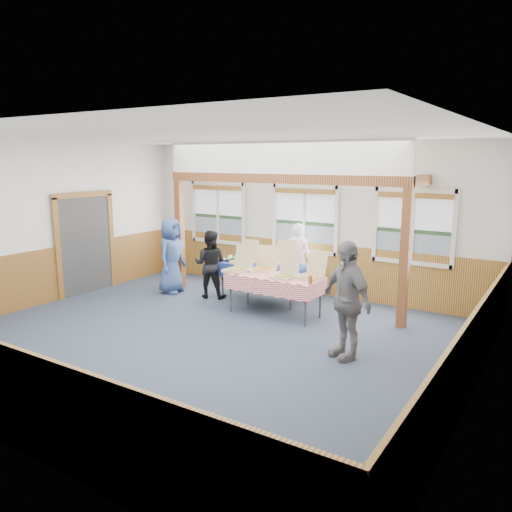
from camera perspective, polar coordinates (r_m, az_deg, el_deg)
The scene contains 29 objects.
floor at distance 8.23m, azimuth -5.86°, elevation -9.35°, with size 8.00×8.00×0.00m, color #293243.
ceiling at distance 7.72m, azimuth -6.34°, elevation 13.50°, with size 8.00×8.00×0.00m, color white.
wall_back at distance 10.75m, azimuth 5.68°, elevation 4.26°, with size 8.00×8.00×0.00m, color silver.
wall_left at distance 10.76m, azimuth -22.98°, elevation 3.45°, with size 8.00×8.00×0.00m, color silver.
wall_right at distance 6.20m, azimuth 24.18°, elevation -1.67°, with size 8.00×8.00×0.00m, color silver.
wainscot_back at distance 10.90m, azimuth 5.52°, elevation -1.25°, with size 7.98×0.05×1.10m, color brown.
wainscot_left at distance 10.92m, azimuth -22.50°, elevation -2.03°, with size 0.05×6.98×1.10m, color brown.
wainscot_right at distance 6.50m, azimuth 23.22°, elevation -10.73°, with size 0.05×6.98×1.10m, color brown.
cased_opening at distance 11.34m, azimuth -18.93°, elevation 1.25°, with size 0.06×1.30×2.10m, color #383838.
window_left at distance 11.92m, azimuth -4.34°, elevation 5.33°, with size 1.56×0.10×1.46m.
window_mid at distance 10.70m, azimuth 5.59°, elevation 4.65°, with size 1.56×0.10×1.46m.
window_right at distance 9.87m, azimuth 17.57°, elevation 3.66°, with size 1.56×0.10×1.46m.
post_left at distance 11.21m, azimuth -8.68°, elevation 2.40°, with size 0.15×0.15×2.40m, color #542A12.
post_right at distance 8.79m, azimuth 16.64°, elevation -0.31°, with size 0.15×0.15×2.40m, color #542A12.
cross_beam at distance 9.62m, azimuth 2.49°, elevation 8.83°, with size 5.15×0.18×0.18m, color #542A12.
table_left at distance 10.15m, azimuth 0.83°, elevation -1.25°, with size 1.92×1.16×0.76m.
table_right at distance 9.19m, azimuth 2.15°, elevation -2.57°, with size 1.85×1.00×0.76m.
pizza_box_a at distance 10.25m, azimuth -1.38°, elevation -0.41°, with size 0.42×0.51×0.45m.
pizza_box_b at distance 10.09m, azimuth 2.99°, elevation -0.60°, with size 0.49×0.57×0.47m.
pizza_box_c at distance 9.48m, azimuth -2.05°, elevation -1.35°, with size 0.44×0.53×0.47m.
pizza_box_d at distance 9.51m, azimuth 0.88°, elevation -1.32°, with size 0.51×0.58×0.46m.
pizza_box_e at distance 8.98m, azimuth 3.28°, elevation -2.09°, with size 0.40×0.49×0.42m.
pizza_box_f at distance 8.98m, azimuth 6.23°, elevation -2.12°, with size 0.49×0.56×0.45m.
veggie_tray at distance 10.54m, azimuth -2.63°, elevation -0.30°, with size 0.42×0.42×0.09m.
drink_glass at distance 8.55m, azimuth 6.21°, elevation -2.73°, with size 0.07×0.07×0.15m, color #9D531A.
woman_white at distance 10.51m, azimuth 4.79°, elevation -0.43°, with size 0.57×0.37×1.56m, color white.
woman_black at distance 10.41m, azimuth -5.27°, elevation -0.94°, with size 0.69×0.54×1.41m, color black.
man_blue at distance 10.90m, azimuth -9.66°, elevation 0.06°, with size 0.79×0.52×1.62m, color #345184.
person_grey at distance 7.31m, azimuth 10.28°, elevation -4.97°, with size 1.02×0.42×1.73m, color slate.
Camera 1 is at (4.84, -6.01, 2.86)m, focal length 35.00 mm.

